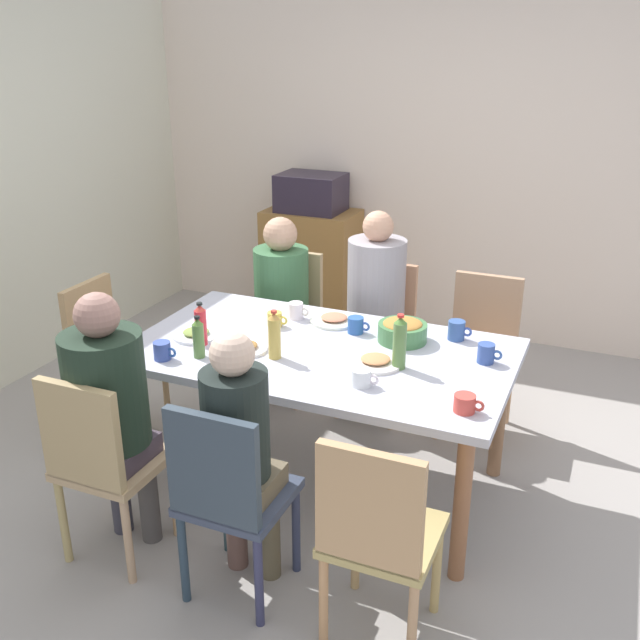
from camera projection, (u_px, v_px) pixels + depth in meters
ground_plane at (320, 481)px, 3.79m from camera, size 5.59×5.59×0.00m
wall_back at (446, 160)px, 5.31m from camera, size 4.89×0.12×2.60m
dining_table at (320, 363)px, 3.54m from camera, size 1.83×1.05×0.75m
chair_0 at (228, 492)px, 2.82m from camera, size 0.40×0.40×0.90m
person_0 at (238, 444)px, 2.84m from camera, size 0.30×0.30×1.15m
chair_1 at (288, 314)px, 4.59m from camera, size 0.40×0.40×0.90m
person_1 at (281, 290)px, 4.44m from camera, size 0.33×0.33×1.15m
chair_2 at (377, 532)px, 2.60m from camera, size 0.40×0.40×0.90m
chair_3 at (101, 459)px, 3.05m from camera, size 0.40×0.40×0.90m
person_3 at (109, 402)px, 3.04m from camera, size 0.34×0.34×1.22m
chair_4 at (481, 345)px, 4.15m from camera, size 0.40×0.40×0.90m
chair_5 at (379, 329)px, 4.37m from camera, size 0.40×0.40×0.90m
person_5 at (376, 296)px, 4.21m from camera, size 0.33×0.33×1.25m
chair_6 at (107, 351)px, 4.07m from camera, size 0.40×0.40×0.90m
plate_0 at (334, 320)px, 3.83m from camera, size 0.25×0.25×0.04m
plate_1 at (245, 348)px, 3.49m from camera, size 0.21×0.21×0.04m
plate_2 at (375, 361)px, 3.34m from camera, size 0.25×0.25×0.04m
plate_3 at (196, 334)px, 3.64m from camera, size 0.24×0.24×0.04m
bowl_0 at (402, 331)px, 3.58m from camera, size 0.24×0.24×0.11m
cup_0 at (362, 378)px, 3.13m from camera, size 0.12×0.09×0.08m
cup_1 at (486, 353)px, 3.35m from camera, size 0.11×0.08×0.09m
cup_2 at (356, 325)px, 3.68m from camera, size 0.12×0.08×0.08m
cup_3 at (275, 319)px, 3.77m from camera, size 0.11×0.08×0.08m
cup_4 at (296, 311)px, 3.86m from camera, size 0.11×0.08×0.09m
cup_5 at (465, 403)px, 2.92m from camera, size 0.12×0.09×0.07m
cup_6 at (163, 351)px, 3.38m from camera, size 0.12×0.08×0.09m
cup_7 at (457, 330)px, 3.60m from camera, size 0.12×0.08×0.10m
bottle_0 at (274, 336)px, 3.37m from camera, size 0.06×0.06×0.24m
bottle_1 at (201, 325)px, 3.52m from camera, size 0.06×0.06×0.22m
bottle_2 at (198, 338)px, 3.39m from camera, size 0.05×0.05×0.21m
bottle_3 at (400, 343)px, 3.26m from camera, size 0.06×0.06×0.26m
side_cabinet at (312, 267)px, 5.71m from camera, size 0.70×0.44×0.90m
microwave at (311, 193)px, 5.49m from camera, size 0.48×0.36×0.28m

